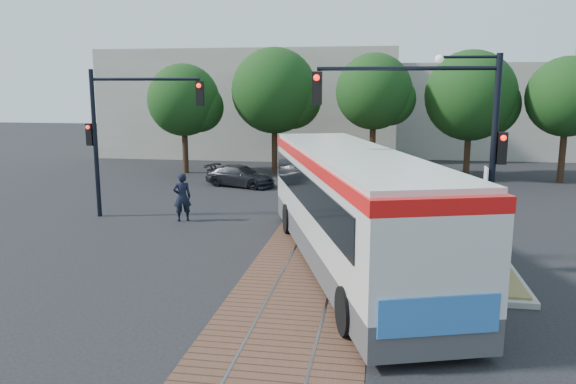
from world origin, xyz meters
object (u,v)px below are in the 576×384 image
object	(u,v)px
signal_pole_left	(120,123)
officer	(182,197)
parked_car	(240,176)
signal_pole_main	(449,128)
city_bus	(351,202)
traffic_island	(477,261)

from	to	relation	value
signal_pole_left	officer	world-z (taller)	signal_pole_left
officer	parked_car	distance (m)	8.14
signal_pole_left	parked_car	world-z (taller)	signal_pole_left
officer	parked_car	bearing A→B (deg)	-118.72
signal_pole_main	parked_car	bearing A→B (deg)	126.29
city_bus	parked_car	size ratio (longest dim) A/B	3.37
city_bus	signal_pole_main	xyz separation A→B (m)	(2.71, 0.05, 2.22)
signal_pole_main	officer	world-z (taller)	signal_pole_main
signal_pole_left	signal_pole_main	bearing A→B (deg)	-21.45
signal_pole_left	parked_car	bearing A→B (deg)	69.79
officer	traffic_island	bearing A→B (deg)	129.88
city_bus	parked_car	world-z (taller)	city_bus
city_bus	signal_pole_main	size ratio (longest dim) A/B	2.20
city_bus	signal_pole_left	xyz separation A→B (m)	(-9.52, 4.86, 1.93)
parked_car	officer	bearing A→B (deg)	-164.25
officer	parked_car	world-z (taller)	officer
signal_pole_main	parked_car	size ratio (longest dim) A/B	1.53
city_bus	traffic_island	bearing A→B (deg)	-18.20
officer	signal_pole_left	bearing A→B (deg)	-31.55
signal_pole_left	officer	bearing A→B (deg)	-5.14
officer	city_bus	bearing A→B (deg)	119.90
officer	signal_pole_main	bearing A→B (deg)	128.25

